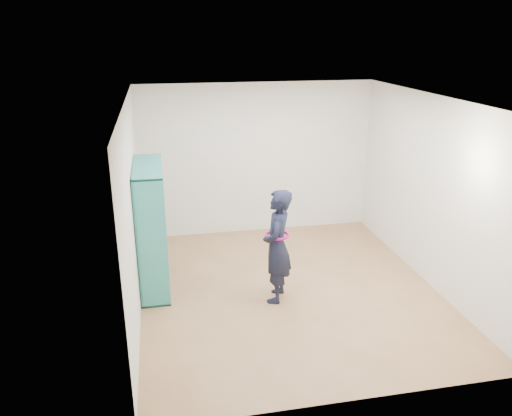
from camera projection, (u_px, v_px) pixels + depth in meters
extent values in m
plane|color=olive|center=(288.00, 290.00, 6.92)|extent=(4.50, 4.50, 0.00)
plane|color=white|center=(293.00, 100.00, 6.04)|extent=(4.50, 4.50, 0.00)
cube|color=silver|center=(133.00, 211.00, 6.11)|extent=(0.02, 4.50, 2.60)
cube|color=silver|center=(431.00, 192.00, 6.85)|extent=(0.02, 4.50, 2.60)
cube|color=silver|center=(257.00, 160.00, 8.56)|extent=(4.00, 0.02, 2.60)
cube|color=silver|center=(356.00, 282.00, 4.40)|extent=(4.00, 0.02, 2.60)
cube|color=teal|center=(152.00, 246.00, 6.20)|extent=(0.38, 0.03, 1.73)
cube|color=teal|center=(152.00, 212.00, 7.37)|extent=(0.38, 0.03, 1.73)
cube|color=teal|center=(156.00, 283.00, 7.07)|extent=(0.38, 1.30, 0.03)
cube|color=teal|center=(147.00, 167.00, 6.50)|extent=(0.38, 1.30, 0.03)
cube|color=teal|center=(139.00, 228.00, 6.75)|extent=(0.03, 1.30, 1.73)
cube|color=teal|center=(152.00, 233.00, 6.59)|extent=(0.35, 0.03, 1.68)
cube|color=teal|center=(152.00, 222.00, 6.98)|extent=(0.35, 0.03, 1.68)
cube|color=teal|center=(154.00, 255.00, 6.93)|extent=(0.35, 1.25, 0.03)
cube|color=teal|center=(152.00, 227.00, 6.78)|extent=(0.35, 1.25, 0.03)
cube|color=teal|center=(150.00, 198.00, 6.64)|extent=(0.35, 1.25, 0.03)
cube|color=beige|center=(158.00, 293.00, 6.66)|extent=(0.24, 0.15, 0.09)
cube|color=black|center=(156.00, 261.00, 6.45)|extent=(0.19, 0.17, 0.24)
cube|color=maroon|center=(154.00, 229.00, 6.29)|extent=(0.19, 0.17, 0.30)
cube|color=silver|center=(151.00, 205.00, 6.24)|extent=(0.24, 0.15, 0.06)
cube|color=navy|center=(158.00, 275.00, 6.97)|extent=(0.19, 0.17, 0.25)
cube|color=brown|center=(156.00, 247.00, 6.82)|extent=(0.19, 0.17, 0.28)
cube|color=#BFB28C|center=(153.00, 224.00, 6.77)|extent=(0.24, 0.15, 0.06)
cube|color=#26594C|center=(151.00, 188.00, 6.54)|extent=(0.19, 0.17, 0.28)
cube|color=beige|center=(157.00, 260.00, 7.34)|extent=(0.19, 0.17, 0.32)
cube|color=black|center=(155.00, 241.00, 7.29)|extent=(0.24, 0.15, 0.06)
cube|color=maroon|center=(153.00, 207.00, 7.06)|extent=(0.19, 0.17, 0.31)
cube|color=silver|center=(151.00, 179.00, 6.92)|extent=(0.19, 0.17, 0.30)
imported|color=black|center=(277.00, 246.00, 6.45)|extent=(0.55, 0.65, 1.53)
torus|color=#AC0D79|center=(277.00, 235.00, 6.39)|extent=(0.41, 0.41, 0.04)
cube|color=silver|center=(268.00, 235.00, 6.52)|extent=(0.03, 0.08, 0.12)
cube|color=black|center=(268.00, 235.00, 6.52)|extent=(0.02, 0.08, 0.11)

